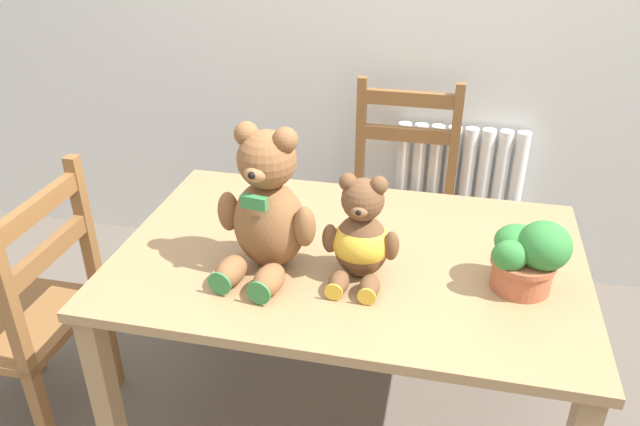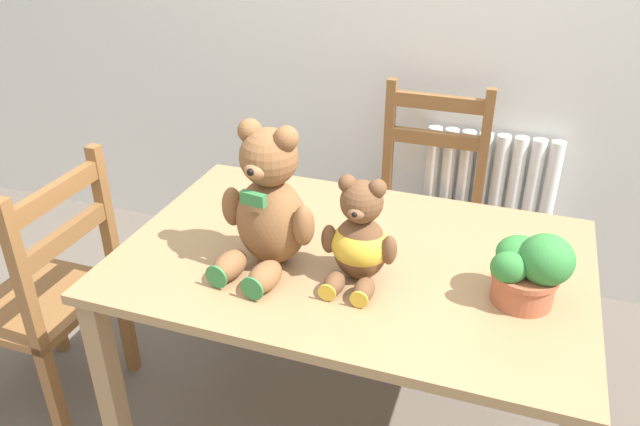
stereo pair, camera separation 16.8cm
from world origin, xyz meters
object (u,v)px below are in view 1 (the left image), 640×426
(wooden_chair_side, at_px, (32,315))
(teddy_bear_right, at_px, (361,238))
(potted_plant, at_px, (528,255))
(wooden_chair_behind, at_px, (400,202))
(teddy_bear_left, at_px, (267,209))

(wooden_chair_side, relative_size, teddy_bear_right, 3.11)
(wooden_chair_side, xyz_separation_m, potted_plant, (1.50, 0.10, 0.38))
(wooden_chair_behind, xyz_separation_m, wooden_chair_side, (-1.09, -1.03, -0.01))
(teddy_bear_left, relative_size, potted_plant, 2.05)
(teddy_bear_left, xyz_separation_m, potted_plant, (0.70, 0.05, -0.08))
(teddy_bear_left, distance_m, teddy_bear_right, 0.27)
(teddy_bear_right, height_order, potted_plant, teddy_bear_right)
(wooden_chair_side, distance_m, teddy_bear_right, 1.14)
(wooden_chair_behind, xyz_separation_m, teddy_bear_left, (-0.29, -0.98, 0.45))
(teddy_bear_right, bearing_deg, wooden_chair_behind, -90.69)
(wooden_chair_behind, relative_size, wooden_chair_side, 1.03)
(wooden_chair_behind, xyz_separation_m, potted_plant, (0.41, -0.94, 0.37))
(wooden_chair_side, distance_m, potted_plant, 1.55)
(wooden_chair_behind, relative_size, teddy_bear_left, 2.32)
(potted_plant, bearing_deg, teddy_bear_left, -176.30)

